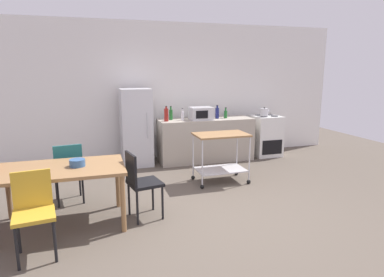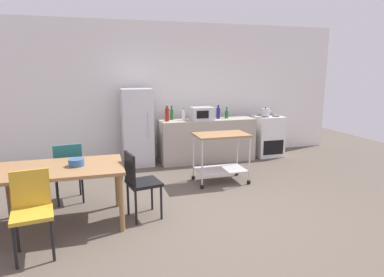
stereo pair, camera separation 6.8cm
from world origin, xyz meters
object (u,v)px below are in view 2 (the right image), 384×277
at_px(dining_table, 61,173).
at_px(bottle_vinegar, 167,115).
at_px(bottle_sparkling_water, 218,113).
at_px(stove_oven, 267,136).
at_px(microwave, 202,113).
at_px(kitchen_cart, 221,150).
at_px(fruit_bowl, 76,162).
at_px(kettle, 266,112).
at_px(chair_black, 139,180).
at_px(bottle_hot_sauce, 227,114).
at_px(refrigerator, 137,127).
at_px(chair_mustard, 32,208).
at_px(bottle_soy_sauce, 172,114).
at_px(bottle_wine, 183,115).
at_px(chair_teal, 68,168).

bearing_deg(dining_table, bottle_vinegar, 51.12).
xyz_separation_m(bottle_vinegar, bottle_sparkling_water, (1.12, 0.07, -0.01)).
bearing_deg(stove_oven, dining_table, -150.20).
relative_size(microwave, bottle_sparkling_water, 1.61).
bearing_deg(kitchen_cart, microwave, 86.40).
bearing_deg(fruit_bowl, dining_table, 178.96).
height_order(bottle_vinegar, kettle, bottle_vinegar).
height_order(dining_table, kitchen_cart, kitchen_cart).
bearing_deg(chair_black, microwave, -45.66).
xyz_separation_m(chair_black, kitchen_cart, (1.54, 1.04, 0.05)).
bearing_deg(bottle_vinegar, bottle_hot_sauce, 3.16).
height_order(chair_black, bottle_hot_sauce, bottle_hot_sauce).
height_order(refrigerator, kitchen_cart, refrigerator).
distance_m(chair_mustard, microwave, 4.07).
xyz_separation_m(kitchen_cart, bottle_soy_sauce, (-0.52, 1.49, 0.44)).
bearing_deg(kettle, kitchen_cart, -139.61).
xyz_separation_m(chair_mustard, bottle_vinegar, (2.06, 2.90, 0.52)).
distance_m(dining_table, kitchen_cart, 2.66).
bearing_deg(bottle_wine, stove_oven, 2.13).
distance_m(bottle_vinegar, kettle, 2.20).
height_order(chair_teal, stove_oven, stove_oven).
bearing_deg(stove_oven, microwave, -176.17).
height_order(chair_mustard, kitchen_cart, chair_mustard).
bearing_deg(kitchen_cart, fruit_bowl, -157.17).
bearing_deg(refrigerator, stove_oven, -1.60).
relative_size(dining_table, bottle_vinegar, 4.91).
height_order(bottle_wine, bottle_hot_sauce, bottle_wine).
bearing_deg(chair_black, fruit_bowl, 72.91).
xyz_separation_m(bottle_vinegar, bottle_hot_sauce, (1.31, 0.07, -0.05)).
height_order(chair_black, refrigerator, refrigerator).
bearing_deg(bottle_wine, bottle_sparkling_water, 2.20).
height_order(dining_table, microwave, microwave).
distance_m(chair_black, stove_oven, 4.04).
bearing_deg(kettle, chair_teal, -158.84).
xyz_separation_m(stove_oven, bottle_hot_sauce, (-1.01, -0.04, 0.54)).
relative_size(chair_mustard, bottle_hot_sauce, 3.87).
height_order(chair_mustard, fruit_bowl, chair_mustard).
bearing_deg(bottle_vinegar, chair_teal, -139.47).
bearing_deg(bottle_hot_sauce, chair_mustard, -138.56).
relative_size(dining_table, fruit_bowl, 7.98).
xyz_separation_m(chair_black, bottle_wine, (1.23, 2.38, 0.48)).
distance_m(chair_black, refrigerator, 2.57).
height_order(bottle_wine, kettle, bottle_wine).
xyz_separation_m(chair_black, fruit_bowl, (-0.75, 0.08, 0.28)).
distance_m(chair_teal, chair_mustard, 1.39).
xyz_separation_m(chair_teal, bottle_soy_sauce, (1.93, 1.72, 0.50)).
distance_m(dining_table, bottle_hot_sauce, 3.92).
xyz_separation_m(chair_mustard, bottle_sparkling_water, (3.18, 2.97, 0.50)).
distance_m(dining_table, bottle_wine, 3.18).
relative_size(chair_black, bottle_sparkling_water, 3.11).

